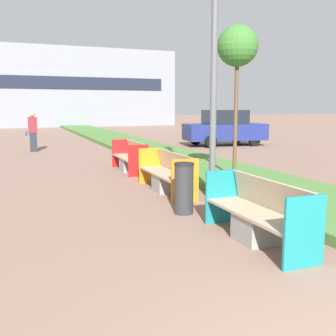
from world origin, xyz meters
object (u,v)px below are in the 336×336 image
(bench_teal_frame, at_px, (258,218))
(bench_red_frame, at_px, (130,160))
(bench_orange_frame, at_px, (167,176))
(parked_car_distant, at_px, (225,128))
(sapling_tree_near, at_px, (238,48))
(pedestrian_walking, at_px, (33,131))
(litter_bin, at_px, (184,188))
(street_lamp_post, at_px, (215,14))

(bench_teal_frame, xyz_separation_m, bench_red_frame, (-0.00, 7.05, -0.00))
(bench_orange_frame, distance_m, parked_car_distant, 11.83)
(sapling_tree_near, height_order, pedestrian_walking, sapling_tree_near)
(bench_red_frame, distance_m, parked_car_distant, 9.42)
(bench_orange_frame, distance_m, litter_bin, 2.01)
(bench_teal_frame, height_order, bench_orange_frame, same)
(litter_bin, height_order, parked_car_distant, parked_car_distant)
(street_lamp_post, bearing_deg, bench_red_frame, 97.97)
(pedestrian_walking, bearing_deg, litter_bin, -79.73)
(bench_teal_frame, height_order, street_lamp_post, street_lamp_post)
(bench_teal_frame, relative_size, pedestrian_walking, 1.19)
(street_lamp_post, distance_m, parked_car_distant, 12.80)
(pedestrian_walking, height_order, parked_car_distant, parked_car_distant)
(bench_orange_frame, xyz_separation_m, street_lamp_post, (0.61, -1.15, 3.53))
(bench_teal_frame, xyz_separation_m, parked_car_distant, (6.95, 13.38, 0.54))
(bench_red_frame, relative_size, pedestrian_walking, 1.14)
(litter_bin, bearing_deg, pedestrian_walking, 100.27)
(bench_red_frame, xyz_separation_m, pedestrian_walking, (-2.60, 6.91, 0.56))
(street_lamp_post, relative_size, sapling_tree_near, 1.74)
(bench_teal_frame, distance_m, bench_orange_frame, 3.82)
(bench_teal_frame, relative_size, sapling_tree_near, 0.53)
(bench_orange_frame, bearing_deg, sapling_tree_near, 4.62)
(bench_red_frame, height_order, litter_bin, litter_bin)
(pedestrian_walking, bearing_deg, bench_orange_frame, -75.58)
(sapling_tree_near, bearing_deg, pedestrian_walking, 114.54)
(street_lamp_post, xyz_separation_m, parked_car_distant, (6.34, 10.71, -2.99))
(street_lamp_post, height_order, pedestrian_walking, street_lamp_post)
(bench_teal_frame, height_order, parked_car_distant, parked_car_distant)
(litter_bin, bearing_deg, sapling_tree_near, 41.87)
(bench_red_frame, bearing_deg, pedestrian_walking, 110.65)
(parked_car_distant, bearing_deg, litter_bin, -115.03)
(bench_teal_frame, bearing_deg, parked_car_distant, 62.56)
(street_lamp_post, bearing_deg, bench_orange_frame, 117.95)
(street_lamp_post, bearing_deg, parked_car_distant, 59.38)
(bench_teal_frame, bearing_deg, bench_orange_frame, 89.96)
(litter_bin, height_order, sapling_tree_near, sapling_tree_near)
(bench_teal_frame, distance_m, pedestrian_walking, 14.21)
(pedestrian_walking, bearing_deg, sapling_tree_near, -65.46)
(bench_orange_frame, xyz_separation_m, parked_car_distant, (6.94, 9.56, 0.54))
(street_lamp_post, distance_m, pedestrian_walking, 12.10)
(sapling_tree_near, relative_size, pedestrian_walking, 2.23)
(bench_teal_frame, bearing_deg, litter_bin, 102.50)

